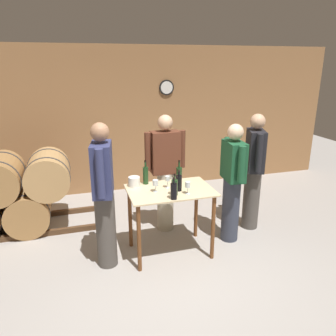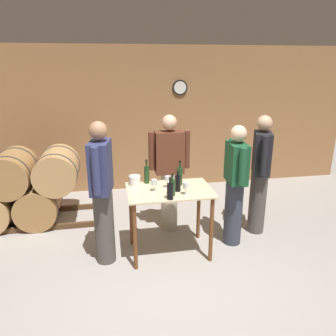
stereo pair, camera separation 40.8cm
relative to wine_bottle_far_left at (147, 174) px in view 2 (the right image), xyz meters
name	(u,v)px [view 2 (the right image)]	position (x,y,z in m)	size (l,w,h in m)	color
ground_plane	(170,276)	(0.16, -0.79, -1.01)	(14.00, 14.00, 0.00)	#9E9993
back_wall	(141,120)	(0.17, 2.16, 0.34)	(8.40, 0.08, 2.70)	#996B42
barrel_rack	(26,189)	(-1.74, 0.96, -0.45)	(2.78, 0.82, 1.16)	#4C331E
tasting_table	(169,202)	(0.25, -0.28, -0.30)	(1.06, 0.70, 0.89)	beige
wine_bottle_far_left	(147,174)	(0.00, 0.00, 0.00)	(0.07, 0.07, 0.32)	#193819
wine_bottle_left	(170,191)	(0.20, -0.58, -0.02)	(0.08, 0.08, 0.26)	black
wine_bottle_center	(172,187)	(0.25, -0.47, -0.02)	(0.08, 0.08, 0.27)	#193819
wine_bottle_right	(178,183)	(0.34, -0.35, -0.02)	(0.07, 0.07, 0.27)	black
wine_bottle_far_right	(180,176)	(0.41, -0.14, 0.00)	(0.07, 0.07, 0.32)	#193819
wine_glass_near_left	(154,183)	(0.05, -0.30, -0.01)	(0.07, 0.07, 0.15)	silver
wine_glass_near_center	(167,179)	(0.23, -0.21, -0.01)	(0.06, 0.06, 0.15)	silver
wine_glass_near_right	(186,186)	(0.41, -0.48, -0.01)	(0.06, 0.06, 0.15)	silver
ice_bucket	(135,180)	(-0.16, -0.04, -0.06)	(0.15, 0.15, 0.12)	white
person_host	(235,184)	(1.15, -0.20, -0.14)	(0.25, 0.59, 1.65)	#333847
person_visitor_with_scarf	(102,191)	(-0.57, -0.33, -0.07)	(0.29, 0.58, 1.77)	#4C4742
person_visitor_bearded	(169,171)	(0.37, 0.36, -0.10)	(0.59, 0.24, 1.72)	#B7AD93
person_visitor_near_door	(260,173)	(1.61, 0.05, -0.10)	(0.34, 0.56, 1.72)	#4C4742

